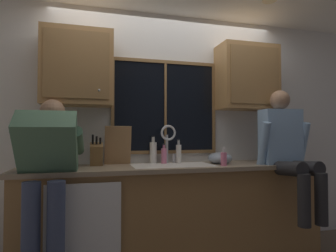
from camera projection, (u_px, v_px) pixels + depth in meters
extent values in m
cube|color=silver|center=(167.00, 130.00, 3.18)|extent=(5.31, 0.12, 2.55)
cylinder|color=#FFEAB2|center=(269.00, 0.00, 2.81)|extent=(0.14, 0.14, 0.01)
cube|color=black|center=(165.00, 107.00, 3.12)|extent=(1.10, 0.02, 0.95)
cube|color=brown|center=(165.00, 62.00, 3.12)|extent=(1.17, 0.02, 0.04)
cube|color=brown|center=(165.00, 152.00, 3.09)|extent=(1.17, 0.02, 0.04)
cube|color=brown|center=(113.00, 105.00, 2.96)|extent=(0.03, 0.02, 0.95)
cube|color=brown|center=(214.00, 108.00, 3.25)|extent=(0.03, 0.02, 0.95)
cube|color=brown|center=(165.00, 107.00, 3.10)|extent=(0.02, 0.02, 0.95)
cube|color=olive|center=(176.00, 213.00, 2.82)|extent=(2.91, 0.58, 0.88)
cube|color=gray|center=(176.00, 167.00, 2.82)|extent=(2.97, 0.62, 0.04)
cube|color=white|center=(83.00, 230.00, 2.29)|extent=(0.60, 0.02, 0.74)
cube|color=#A87A47|center=(78.00, 68.00, 2.74)|extent=(0.66, 0.33, 0.72)
cube|color=olive|center=(77.00, 64.00, 2.57)|extent=(0.58, 0.01, 0.62)
sphere|color=#B2B2B7|center=(99.00, 90.00, 2.61)|extent=(0.02, 0.02, 0.02)
cube|color=#A87A47|center=(247.00, 78.00, 3.21)|extent=(0.66, 0.33, 0.72)
cube|color=olive|center=(255.00, 75.00, 3.04)|extent=(0.58, 0.01, 0.62)
sphere|color=#B2B2B7|center=(272.00, 97.00, 3.08)|extent=(0.02, 0.02, 0.02)
cube|color=white|center=(172.00, 166.00, 2.82)|extent=(0.80, 0.46, 0.02)
cube|color=beige|center=(153.00, 177.00, 2.76)|extent=(0.36, 0.42, 0.20)
cube|color=beige|center=(192.00, 175.00, 2.87)|extent=(0.36, 0.42, 0.20)
cube|color=white|center=(172.00, 176.00, 2.81)|extent=(0.04, 0.42, 0.20)
cylinder|color=silver|center=(167.00, 149.00, 3.03)|extent=(0.03, 0.03, 0.30)
torus|color=silver|center=(168.00, 133.00, 2.98)|extent=(0.16, 0.02, 0.16)
cylinder|color=silver|center=(174.00, 158.00, 3.05)|extent=(0.03, 0.03, 0.09)
cylinder|color=#384260|center=(31.00, 243.00, 2.05)|extent=(0.13, 0.13, 0.88)
cylinder|color=#384260|center=(56.00, 241.00, 2.10)|extent=(0.13, 0.13, 0.88)
cube|color=#4C7259|center=(48.00, 149.00, 2.26)|extent=(0.44, 0.53, 0.60)
sphere|color=#A57A5B|center=(53.00, 111.00, 2.50)|extent=(0.21, 0.21, 0.21)
cylinder|color=#4C7259|center=(23.00, 142.00, 2.38)|extent=(0.09, 0.52, 0.26)
cylinder|color=#4C7259|center=(78.00, 142.00, 2.49)|extent=(0.09, 0.52, 0.26)
cylinder|color=#262628|center=(287.00, 168.00, 2.70)|extent=(0.14, 0.43, 0.16)
cylinder|color=#262628|center=(303.00, 168.00, 2.75)|extent=(0.14, 0.43, 0.16)
cylinder|color=#262628|center=(304.00, 200.00, 2.48)|extent=(0.11, 0.11, 0.46)
cylinder|color=#262628|center=(321.00, 199.00, 2.53)|extent=(0.11, 0.11, 0.46)
cube|color=#8CB2DB|center=(280.00, 137.00, 2.95)|extent=(0.41, 0.22, 0.56)
sphere|color=#A57A5B|center=(280.00, 100.00, 2.96)|extent=(0.20, 0.20, 0.20)
cylinder|color=#8CB2DB|center=(264.00, 145.00, 2.84)|extent=(0.08, 0.20, 0.47)
cylinder|color=#8CB2DB|center=(303.00, 144.00, 2.96)|extent=(0.08, 0.20, 0.47)
cube|color=olive|center=(96.00, 155.00, 2.76)|extent=(0.12, 0.18, 0.25)
cylinder|color=black|center=(93.00, 139.00, 2.70)|extent=(0.02, 0.05, 0.09)
cylinder|color=black|center=(97.00, 140.00, 2.71)|extent=(0.02, 0.04, 0.08)
cylinder|color=black|center=(100.00, 141.00, 2.72)|extent=(0.02, 0.04, 0.06)
cube|color=#997047|center=(118.00, 145.00, 2.89)|extent=(0.26, 0.10, 0.39)
ellipsoid|color=#8C99A8|center=(220.00, 158.00, 2.96)|extent=(0.25, 0.25, 0.12)
cylinder|color=pink|center=(224.00, 159.00, 2.76)|extent=(0.06, 0.06, 0.13)
cylinder|color=silver|center=(224.00, 150.00, 2.76)|extent=(0.02, 0.02, 0.04)
cylinder|color=silver|center=(224.00, 148.00, 2.75)|extent=(0.01, 0.04, 0.01)
cylinder|color=silver|center=(179.00, 154.00, 3.02)|extent=(0.06, 0.06, 0.19)
cylinder|color=#B3AFA7|center=(179.00, 143.00, 3.02)|extent=(0.03, 0.03, 0.05)
cylinder|color=black|center=(179.00, 140.00, 3.02)|extent=(0.03, 0.03, 0.01)
cylinder|color=silver|center=(153.00, 153.00, 2.98)|extent=(0.07, 0.07, 0.22)
cylinder|color=#B3AFA7|center=(153.00, 140.00, 2.98)|extent=(0.03, 0.03, 0.06)
cylinder|color=black|center=(153.00, 136.00, 2.99)|extent=(0.04, 0.04, 0.01)
cylinder|color=pink|center=(164.00, 156.00, 2.97)|extent=(0.06, 0.06, 0.16)
cylinder|color=#AD5B7A|center=(164.00, 147.00, 2.97)|extent=(0.03, 0.03, 0.04)
cylinder|color=black|center=(164.00, 144.00, 2.97)|extent=(0.03, 0.03, 0.01)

